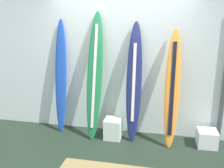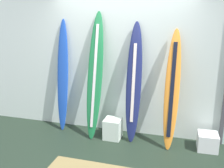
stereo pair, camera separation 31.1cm
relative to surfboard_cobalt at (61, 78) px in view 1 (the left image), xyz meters
The scene contains 8 objects.
ground 1.83m from the surfboard_cobalt, 43.19° to the right, with size 8.00×8.00×0.04m, color #1F2D21.
wall_back 1.19m from the surfboard_cobalt, 13.93° to the left, with size 7.20×0.20×2.80m, color silver.
surfboard_cobalt is the anchor object (origin of this frame).
surfboard_emerald 0.69m from the surfboard_cobalt, ahead, with size 0.30×0.52×2.23m.
surfboard_navy 1.37m from the surfboard_cobalt, ahead, with size 0.27×0.43×2.06m.
surfboard_sunset 2.01m from the surfboard_cobalt, ahead, with size 0.25×0.49×1.96m.
display_block_left 1.33m from the surfboard_cobalt, ahead, with size 0.30×0.30×0.36m.
display_block_center 2.78m from the surfboard_cobalt, ahead, with size 0.33×0.33×0.28m.
Camera 1 is at (0.78, -3.28, 2.19)m, focal length 41.27 mm.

